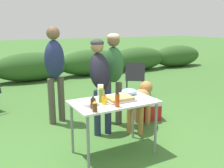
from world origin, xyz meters
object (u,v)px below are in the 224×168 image
object	(u,v)px
food_tray	(120,99)
bbq_sauce_bottle	(93,103)
paper_cup_stack	(101,91)
relish_jar	(101,95)
mixing_bowl	(129,91)
standing_person_in_gray_fleece	(113,69)
hot_sauce_bottle	(117,99)
beer_bottle	(95,106)
mustard_bottle	(104,99)
cooler_box	(146,110)
camp_chair_near_hedge	(135,76)
standing_person_in_olive_jacket	(100,75)
folding_table	(114,106)
dog	(141,99)
standing_person_in_dark_puffer	(55,66)
plate_stack	(90,103)

from	to	relation	value
food_tray	bbq_sauce_bottle	distance (m)	0.46
paper_cup_stack	relish_jar	size ratio (longest dim) A/B	0.89
mixing_bowl	bbq_sauce_bottle	distance (m)	0.79
bbq_sauce_bottle	standing_person_in_gray_fleece	xyz separation A→B (m)	(0.88, 1.09, 0.16)
hot_sauce_bottle	paper_cup_stack	bearing A→B (deg)	90.05
food_tray	beer_bottle	world-z (taller)	beer_bottle
mustard_bottle	cooler_box	distance (m)	1.73
mustard_bottle	hot_sauce_bottle	distance (m)	0.19
beer_bottle	camp_chair_near_hedge	bearing A→B (deg)	48.49
mustard_bottle	standing_person_in_olive_jacket	xyz separation A→B (m)	(0.33, 0.79, 0.14)
folding_table	relish_jar	bearing A→B (deg)	170.42
mustard_bottle	standing_person_in_gray_fleece	bearing A→B (deg)	55.55
beer_bottle	cooler_box	bearing A→B (deg)	35.18
paper_cup_stack	relish_jar	world-z (taller)	relish_jar
bbq_sauce_bottle	standing_person_in_olive_jacket	distance (m)	1.02
folding_table	mustard_bottle	xyz separation A→B (m)	(-0.18, -0.07, 0.14)
mustard_bottle	relish_jar	size ratio (longest dim) A/B	0.68
relish_jar	dog	world-z (taller)	relish_jar
beer_bottle	standing_person_in_olive_jacket	distance (m)	1.13
hot_sauce_bottle	bbq_sauce_bottle	xyz separation A→B (m)	(-0.28, 0.08, -0.02)
standing_person_in_dark_puffer	bbq_sauce_bottle	bearing A→B (deg)	-108.90
plate_stack	mustard_bottle	bearing A→B (deg)	-23.53
plate_stack	dog	xyz separation A→B (m)	(1.18, 0.57, -0.27)
food_tray	beer_bottle	xyz separation A→B (m)	(-0.46, -0.23, 0.04)
food_tray	relish_jar	size ratio (longest dim) A/B	1.83
mustard_bottle	relish_jar	world-z (taller)	relish_jar
plate_stack	standing_person_in_dark_puffer	world-z (taller)	standing_person_in_dark_puffer
paper_cup_stack	standing_person_in_gray_fleece	world-z (taller)	standing_person_in_gray_fleece
plate_stack	standing_person_in_dark_puffer	size ratio (longest dim) A/B	0.14
dog	camp_chair_near_hedge	size ratio (longest dim) A/B	1.07
mixing_bowl	standing_person_in_dark_puffer	world-z (taller)	standing_person_in_dark_puffer
hot_sauce_bottle	standing_person_in_gray_fleece	xyz separation A→B (m)	(0.59, 1.16, 0.14)
paper_cup_stack	cooler_box	bearing A→B (deg)	26.22
standing_person_in_gray_fleece	plate_stack	bearing A→B (deg)	-88.09
mustard_bottle	hot_sauce_bottle	size ratio (longest dim) A/B	0.67
mixing_bowl	mustard_bottle	bearing A→B (deg)	-154.79
mustard_bottle	hot_sauce_bottle	bearing A→B (deg)	-59.07
mixing_bowl	hot_sauce_bottle	xyz separation A→B (m)	(-0.43, -0.41, 0.06)
folding_table	cooler_box	distance (m)	1.51
plate_stack	bbq_sauce_bottle	size ratio (longest dim) A/B	1.48
food_tray	standing_person_in_gray_fleece	world-z (taller)	standing_person_in_gray_fleece
bbq_sauce_bottle	standing_person_in_dark_puffer	bearing A→B (deg)	89.22
relish_jar	mustard_bottle	bearing A→B (deg)	-93.43
standing_person_in_gray_fleece	cooler_box	size ratio (longest dim) A/B	2.82
cooler_box	food_tray	bearing A→B (deg)	-122.61
paper_cup_stack	cooler_box	world-z (taller)	paper_cup_stack
standing_person_in_gray_fleece	standing_person_in_olive_jacket	bearing A→B (deg)	-104.83
paper_cup_stack	relish_jar	bearing A→B (deg)	-114.73
food_tray	plate_stack	xyz separation A→B (m)	(-0.42, 0.03, -0.00)
cooler_box	mixing_bowl	bearing A→B (deg)	-121.88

